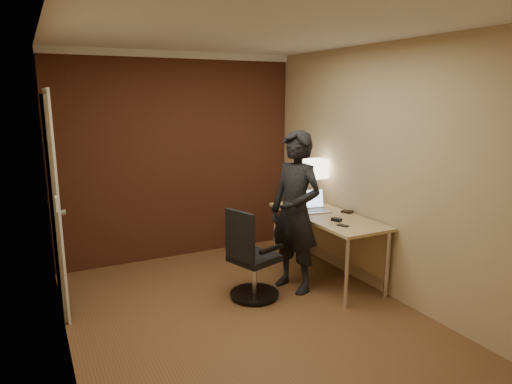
% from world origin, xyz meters
% --- Properties ---
extents(room, '(4.00, 4.00, 4.00)m').
position_xyz_m(room, '(-0.27, 1.54, 1.37)').
color(room, brown).
rests_on(room, ground).
extents(desk, '(0.60, 1.50, 0.73)m').
position_xyz_m(desk, '(1.25, 0.49, 0.60)').
color(desk, '#D1B678').
rests_on(desk, ground).
extents(desk_lamp, '(0.22, 0.22, 0.54)m').
position_xyz_m(desk_lamp, '(1.35, 0.97, 1.15)').
color(desk_lamp, silver).
rests_on(desk_lamp, desk).
extents(laptop, '(0.37, 0.31, 0.23)m').
position_xyz_m(laptop, '(1.14, 0.71, 0.79)').
color(laptop, silver).
rests_on(laptop, desk).
extents(mouse, '(0.09, 0.12, 0.03)m').
position_xyz_m(mouse, '(1.12, 0.23, 0.75)').
color(mouse, black).
rests_on(mouse, desk).
extents(phone, '(0.10, 0.13, 0.01)m').
position_xyz_m(phone, '(1.07, 0.06, 0.73)').
color(phone, black).
rests_on(phone, desk).
extents(wallet, '(0.12, 0.14, 0.02)m').
position_xyz_m(wallet, '(1.43, 0.46, 0.74)').
color(wallet, black).
rests_on(wallet, desk).
extents(office_chair, '(0.52, 0.57, 0.91)m').
position_xyz_m(office_chair, '(0.20, 0.39, 0.40)').
color(office_chair, black).
rests_on(office_chair, ground).
extents(person, '(0.56, 0.70, 1.66)m').
position_xyz_m(person, '(0.73, 0.41, 0.83)').
color(person, black).
rests_on(person, ground).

